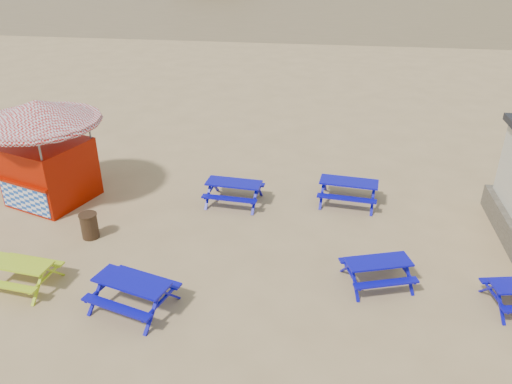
% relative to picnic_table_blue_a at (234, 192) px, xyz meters
% --- Properties ---
extents(ground, '(400.00, 400.00, 0.00)m').
position_rel_picnic_table_blue_a_xyz_m(ground, '(1.28, -2.56, -0.38)').
color(ground, tan).
rests_on(ground, ground).
extents(wet_sand, '(400.00, 400.00, 0.00)m').
position_rel_picnic_table_blue_a_xyz_m(wet_sand, '(1.28, 52.44, -0.37)').
color(wet_sand, olive).
rests_on(wet_sand, ground).
extents(picnic_table_blue_a, '(1.90, 1.58, 0.75)m').
position_rel_picnic_table_blue_a_xyz_m(picnic_table_blue_a, '(0.00, 0.00, 0.00)').
color(picnic_table_blue_a, '#120CAA').
rests_on(picnic_table_blue_a, ground).
extents(picnic_table_blue_b, '(2.02, 1.70, 0.79)m').
position_rel_picnic_table_blue_a_xyz_m(picnic_table_blue_b, '(3.71, 0.56, 0.02)').
color(picnic_table_blue_b, '#120CAA').
rests_on(picnic_table_blue_b, ground).
extents(picnic_table_blue_d, '(2.15, 1.91, 0.76)m').
position_rel_picnic_table_blue_a_xyz_m(picnic_table_blue_d, '(-1.38, -5.50, 0.01)').
color(picnic_table_blue_d, '#120CAA').
rests_on(picnic_table_blue_d, ground).
extents(picnic_table_blue_e, '(1.96, 1.76, 0.68)m').
position_rel_picnic_table_blue_a_xyz_m(picnic_table_blue_e, '(4.38, -3.71, -0.03)').
color(picnic_table_blue_e, '#120CAA').
rests_on(picnic_table_blue_e, ground).
extents(picnic_table_yellow, '(1.77, 1.49, 0.69)m').
position_rel_picnic_table_blue_a_xyz_m(picnic_table_yellow, '(-4.46, -5.13, -0.03)').
color(picnic_table_yellow, '#9CBC0E').
rests_on(picnic_table_yellow, ground).
extents(ice_cream_kiosk, '(4.85, 4.85, 3.44)m').
position_rel_picnic_table_blue_a_xyz_m(ice_cream_kiosk, '(-6.00, -0.66, 1.79)').
color(ice_cream_kiosk, '#971000').
rests_on(ice_cream_kiosk, ground).
extents(litter_bin, '(0.53, 0.53, 0.77)m').
position_rel_picnic_table_blue_a_xyz_m(litter_bin, '(-3.77, -2.72, 0.02)').
color(litter_bin, '#3C2B18').
rests_on(litter_bin, ground).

